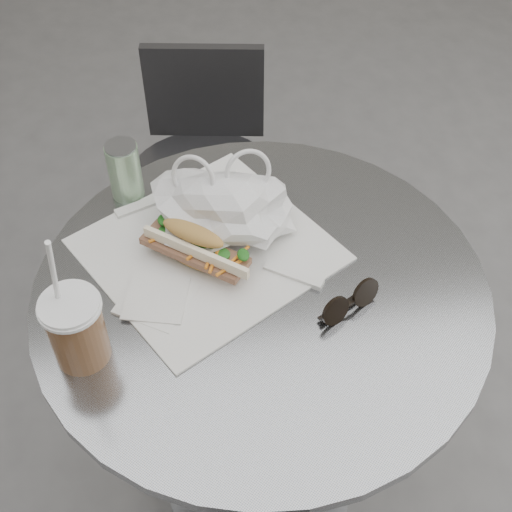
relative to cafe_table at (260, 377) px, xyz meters
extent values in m
cylinder|color=slate|center=(0.00, 0.00, -0.45)|extent=(0.44, 0.44, 0.03)
cylinder|color=slate|center=(0.00, 0.00, -0.10)|extent=(0.08, 0.08, 0.71)
cylinder|color=slate|center=(0.00, 0.00, 0.26)|extent=(0.76, 0.76, 0.02)
cylinder|color=#303033|center=(-0.05, 0.60, -0.46)|extent=(0.34, 0.34, 0.02)
cylinder|color=#303033|center=(-0.05, 0.60, -0.24)|extent=(0.06, 0.06, 0.45)
cylinder|color=#303033|center=(-0.05, 0.60, -0.02)|extent=(0.38, 0.38, 0.02)
cube|color=#303033|center=(-0.01, 0.77, 0.12)|extent=(0.30, 0.08, 0.26)
cube|color=white|center=(-0.08, 0.10, 0.28)|extent=(0.50, 0.49, 0.00)
ellipsoid|color=#B99546|center=(-0.10, 0.07, 0.29)|extent=(0.23, 0.21, 0.02)
cube|color=brown|center=(-0.10, 0.07, 0.31)|extent=(0.18, 0.16, 0.01)
ellipsoid|color=#B99546|center=(-0.10, 0.08, 0.34)|extent=(0.23, 0.21, 0.04)
cylinder|color=brown|center=(-0.29, -0.09, 0.33)|extent=(0.08, 0.08, 0.11)
cylinder|color=white|center=(-0.29, -0.09, 0.39)|extent=(0.09, 0.09, 0.01)
cylinder|color=white|center=(-0.30, -0.08, 0.44)|extent=(0.04, 0.06, 0.21)
cylinder|color=black|center=(0.10, -0.09, 0.30)|extent=(0.05, 0.04, 0.05)
cylinder|color=black|center=(0.16, -0.06, 0.30)|extent=(0.05, 0.04, 0.05)
cube|color=black|center=(0.13, -0.07, 0.29)|extent=(0.02, 0.01, 0.00)
cube|color=white|center=(-0.17, 0.00, 0.28)|extent=(0.15, 0.15, 0.01)
cube|color=white|center=(-0.17, 0.00, 0.28)|extent=(0.12, 0.12, 0.00)
cylinder|color=#68AA63|center=(-0.21, 0.26, 0.33)|extent=(0.06, 0.06, 0.11)
cylinder|color=slate|center=(-0.21, 0.26, 0.39)|extent=(0.06, 0.06, 0.00)
camera|label=1|loc=(-0.13, -0.74, 1.19)|focal=50.00mm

